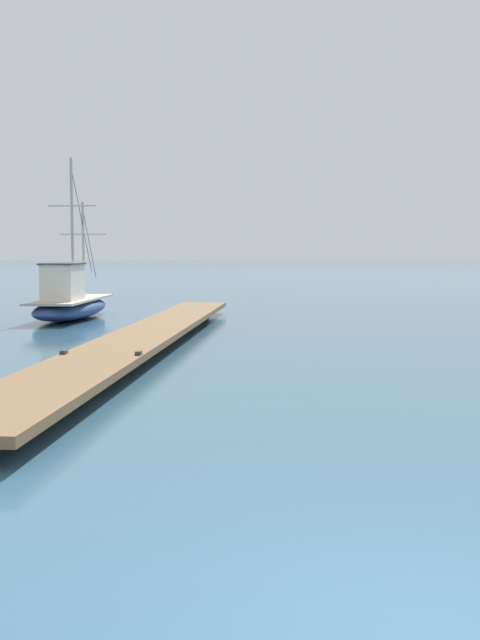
{
  "coord_description": "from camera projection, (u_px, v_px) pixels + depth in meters",
  "views": [
    {
      "loc": [
        -0.74,
        -4.98,
        2.61
      ],
      "look_at": [
        -2.17,
        8.36,
        1.4
      ],
      "focal_mm": 42.92,
      "sensor_mm": 36.0,
      "label": 1
    }
  ],
  "objects": [
    {
      "name": "floating_dock",
      "position": [
        147.0,
        334.0,
        20.68
      ],
      "size": [
        2.27,
        23.89,
        0.53
      ],
      "color": "brown",
      "rests_on": "ground"
    },
    {
      "name": "fishing_boat_0",
      "position": [
        70.0,
        302.0,
        29.28
      ],
      "size": [
        2.42,
        7.48,
        6.18
      ],
      "color": "navy",
      "rests_on": "ground"
    }
  ]
}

